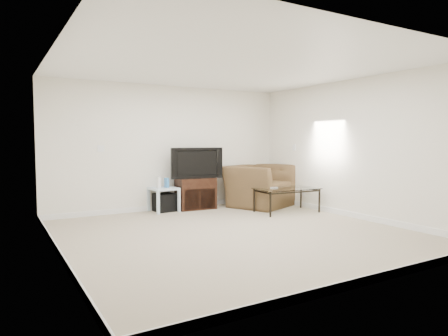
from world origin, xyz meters
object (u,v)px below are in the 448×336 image
recliner (259,179)px  coffee_table (287,200)px  television (195,163)px  subwoofer (164,203)px  tv_stand (195,193)px  side_table (164,200)px

recliner → coffee_table: bearing=-112.0°
television → subwoofer: television is taller
tv_stand → side_table: bearing=-176.3°
television → subwoofer: size_ratio=2.74×
side_table → recliner: (2.03, -0.39, 0.35)m
coffee_table → recliner: bearing=91.4°
tv_stand → side_table: (-0.69, 0.00, -0.08)m
side_table → recliner: size_ratio=0.37×
subwoofer → recliner: recliner is taller
tv_stand → subwoofer: 0.68m
tv_stand → television: (-0.00, -0.03, 0.63)m
recliner → coffee_table: recliner is taller
tv_stand → television: bearing=-90.0°
tv_stand → subwoofer: tv_stand is taller
tv_stand → television: television is taller
side_table → coffee_table: bearing=-32.0°
television → side_table: bearing=-174.5°
recliner → coffee_table: size_ratio=1.12×
television → recliner: 1.43m
television → subwoofer: (-0.66, 0.05, -0.78)m
television → subwoofer: bearing=-176.5°
television → side_table: size_ratio=2.02×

